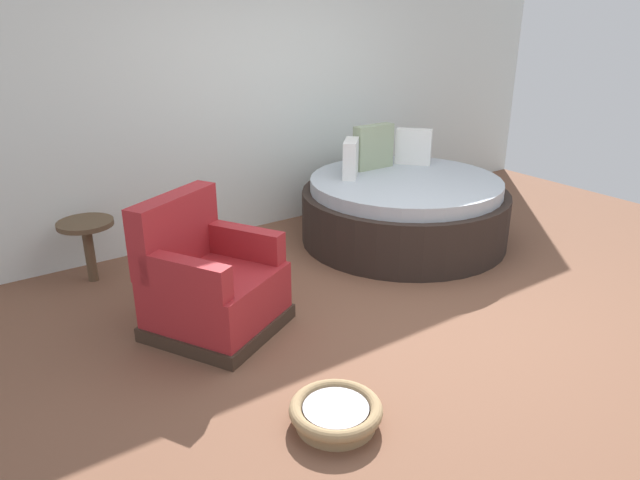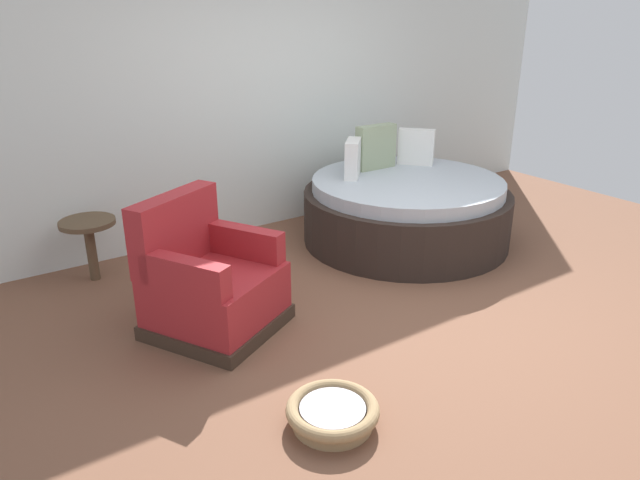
# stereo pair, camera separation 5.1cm
# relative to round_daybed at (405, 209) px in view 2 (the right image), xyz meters

# --- Properties ---
(ground_plane) EXTENTS (8.00, 8.00, 0.02)m
(ground_plane) POSITION_rel_round_daybed_xyz_m (-1.00, -1.06, -0.32)
(ground_plane) COLOR brown
(back_wall) EXTENTS (8.00, 0.12, 3.12)m
(back_wall) POSITION_rel_round_daybed_xyz_m (-1.00, 1.21, 1.25)
(back_wall) COLOR silver
(back_wall) RESTS_ON ground_plane
(round_daybed) EXTENTS (1.95, 1.95, 1.04)m
(round_daybed) POSITION_rel_round_daybed_xyz_m (0.00, 0.00, 0.00)
(round_daybed) COLOR #2D231E
(round_daybed) RESTS_ON ground_plane
(red_armchair) EXTENTS (1.08, 1.08, 0.94)m
(red_armchair) POSITION_rel_round_daybed_xyz_m (-2.25, -0.47, 0.02)
(red_armchair) COLOR #38281E
(red_armchair) RESTS_ON ground_plane
(pet_basket) EXTENTS (0.51, 0.51, 0.13)m
(pet_basket) POSITION_rel_round_daybed_xyz_m (-2.16, -1.82, -0.24)
(pet_basket) COLOR #9E7F56
(pet_basket) RESTS_ON ground_plane
(side_table) EXTENTS (0.44, 0.44, 0.52)m
(side_table) POSITION_rel_round_daybed_xyz_m (-2.72, 0.80, 0.11)
(side_table) COLOR brown
(side_table) RESTS_ON ground_plane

